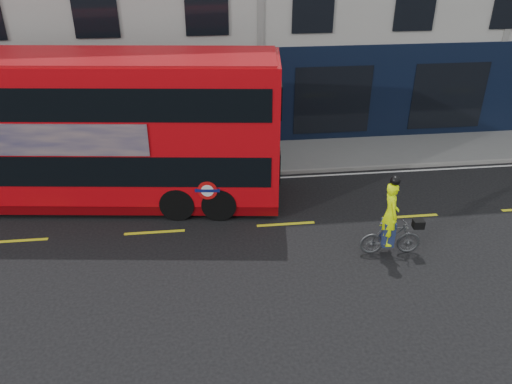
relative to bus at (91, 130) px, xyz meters
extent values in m
plane|color=black|center=(5.89, -3.79, -2.47)|extent=(120.00, 120.00, 0.00)
cube|color=slate|center=(5.89, 2.71, -2.41)|extent=(60.00, 3.00, 0.12)
cube|color=gray|center=(5.89, 1.21, -2.41)|extent=(60.00, 0.12, 0.13)
cube|color=black|center=(5.89, 4.19, -0.47)|extent=(50.00, 0.08, 4.00)
cube|color=silver|center=(5.89, 0.91, -2.47)|extent=(58.00, 0.10, 0.01)
cube|color=red|center=(-0.04, 0.01, 0.15)|extent=(12.14, 4.17, 4.27)
cube|color=#690407|center=(-0.04, 0.01, -2.15)|extent=(12.13, 4.12, 0.32)
cube|color=black|center=(-0.04, 0.01, -0.80)|extent=(11.67, 4.15, 0.97)
cube|color=black|center=(-0.04, 0.01, 1.26)|extent=(11.67, 4.15, 0.97)
cube|color=#AE0B11|center=(-0.04, 0.01, 2.31)|extent=(11.89, 4.04, 0.09)
cube|color=black|center=(5.88, -0.74, -0.80)|extent=(0.34, 2.42, 0.97)
cube|color=black|center=(5.88, -0.74, 1.26)|extent=(0.34, 2.42, 0.97)
cube|color=tan|center=(-1.29, -1.23, 0.23)|extent=(6.44, 0.85, 0.97)
cylinder|color=red|center=(3.54, -1.84, -1.39)|extent=(0.60, 0.10, 0.61)
cylinder|color=white|center=(3.54, -1.84, -1.39)|extent=(0.39, 0.07, 0.39)
cube|color=#0C1459|center=(3.54, -1.85, -1.39)|extent=(0.75, 0.11, 0.10)
cylinder|color=black|center=(4.03, -0.51, -1.93)|extent=(1.42, 2.87, 1.08)
cylinder|color=black|center=(2.74, -0.35, -1.93)|extent=(1.42, 2.87, 1.08)
imported|color=#45474A|center=(8.51, -4.15, -1.96)|extent=(1.73, 0.60, 1.02)
imported|color=#D7FF03|center=(8.40, -4.14, -1.18)|extent=(0.49, 0.70, 1.84)
cube|color=black|center=(9.22, -4.20, -1.53)|extent=(0.31, 0.25, 0.23)
cube|color=navy|center=(8.40, -4.14, -1.79)|extent=(0.34, 0.42, 0.74)
sphere|color=black|center=(8.40, -4.14, -0.18)|extent=(0.27, 0.27, 0.27)
camera|label=1|loc=(3.45, -15.21, 5.67)|focal=35.00mm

